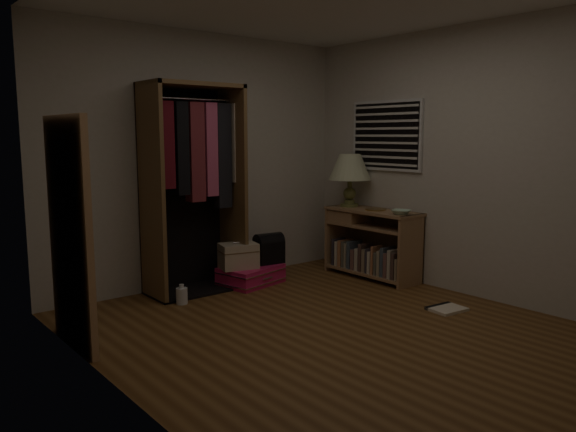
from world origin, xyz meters
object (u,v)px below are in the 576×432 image
at_px(train_case, 238,256).
at_px(black_bag, 269,248).
at_px(pink_suitcase, 251,275).
at_px(table_lamp, 350,168).
at_px(floor_mirror, 70,233).
at_px(open_wardrobe, 195,170).
at_px(console_bookshelf, 369,242).
at_px(white_jug, 182,296).

xyz_separation_m(train_case, black_bag, (0.38, -0.01, 0.04)).
relative_size(pink_suitcase, table_lamp, 1.21).
relative_size(floor_mirror, black_bag, 5.22).
xyz_separation_m(floor_mirror, black_bag, (2.26, 0.59, -0.49)).
bearing_deg(open_wardrobe, floor_mirror, -152.68).
bearing_deg(pink_suitcase, table_lamp, -22.95).
bearing_deg(table_lamp, black_bag, 166.94).
xyz_separation_m(floor_mirror, table_lamp, (3.24, 0.36, 0.34)).
height_order(open_wardrobe, pink_suitcase, open_wardrobe).
xyz_separation_m(console_bookshelf, train_case, (-1.36, 0.56, -0.06)).
xyz_separation_m(pink_suitcase, white_jug, (-0.91, -0.17, -0.02)).
relative_size(pink_suitcase, black_bag, 2.21).
xyz_separation_m(open_wardrobe, train_case, (0.38, -0.17, -0.89)).
relative_size(floor_mirror, pink_suitcase, 2.36).
bearing_deg(console_bookshelf, black_bag, 150.99).
bearing_deg(train_case, open_wardrobe, 171.06).
bearing_deg(floor_mirror, console_bookshelf, 0.77).
distance_m(train_case, black_bag, 0.38).
bearing_deg(pink_suitcase, console_bookshelf, -36.42).
distance_m(console_bookshelf, table_lamp, 0.86).
distance_m(pink_suitcase, table_lamp, 1.65).
bearing_deg(train_case, pink_suitcase, 14.26).
bearing_deg(train_case, table_lamp, 4.67).
bearing_deg(white_jug, pink_suitcase, 10.32).
distance_m(black_bag, table_lamp, 1.30).
bearing_deg(black_bag, table_lamp, -6.67).
height_order(console_bookshelf, black_bag, console_bookshelf).
bearing_deg(floor_mirror, table_lamp, 6.30).
distance_m(console_bookshelf, open_wardrobe, 2.06).
height_order(black_bag, white_jug, black_bag).
bearing_deg(console_bookshelf, pink_suitcase, 155.27).
relative_size(open_wardrobe, black_bag, 6.30).
xyz_separation_m(train_case, white_jug, (-0.75, -0.17, -0.25)).
relative_size(console_bookshelf, black_bag, 3.44).
height_order(console_bookshelf, table_lamp, table_lamp).
xyz_separation_m(floor_mirror, train_case, (1.88, 0.60, -0.52)).
bearing_deg(console_bookshelf, table_lamp, 89.05).
relative_size(train_case, table_lamp, 0.73).
xyz_separation_m(floor_mirror, pink_suitcase, (2.03, 0.60, -0.75)).
bearing_deg(floor_mirror, open_wardrobe, 27.32).
xyz_separation_m(open_wardrobe, pink_suitcase, (0.54, -0.17, -1.12)).
bearing_deg(floor_mirror, pink_suitcase, 16.47).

